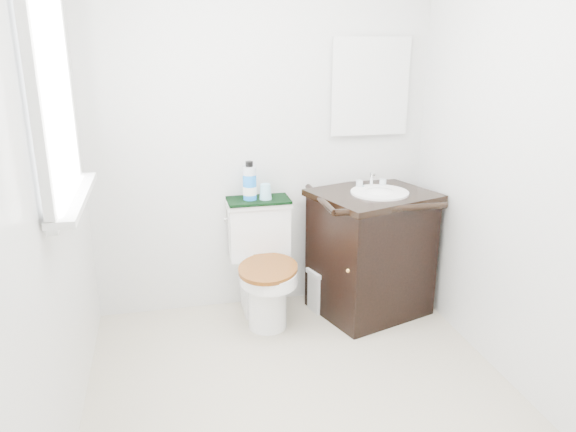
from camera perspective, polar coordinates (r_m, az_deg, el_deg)
name	(u,v)px	position (r m, az deg, el deg)	size (l,w,h in m)	color
floor	(308,404)	(2.98, 2.02, -18.55)	(2.40, 2.40, 0.00)	beige
wall_back	(262,129)	(3.61, -2.65, 8.84)	(2.40, 2.40, 0.00)	silver
wall_front	(440,286)	(1.40, 15.22, -6.91)	(2.40, 2.40, 0.00)	silver
wall_left	(43,186)	(2.43, -23.66, 2.80)	(2.40, 2.40, 0.00)	silver
wall_right	(533,160)	(2.94, 23.61, 5.24)	(2.40, 2.40, 0.00)	silver
window	(50,90)	(2.61, -23.02, 11.69)	(0.02, 0.70, 0.90)	white
mirror	(370,87)	(3.75, 8.35, 12.86)	(0.50, 0.02, 0.60)	silver
toilet	(263,269)	(3.63, -2.59, -5.40)	(0.46, 0.66, 0.75)	white
vanity	(371,249)	(3.71, 8.42, -3.39)	(0.85, 0.78, 0.92)	black
trash_bin	(324,289)	(3.80, 3.70, -7.37)	(0.23, 0.20, 0.29)	silver
towel	(258,200)	(3.59, -3.02, 1.62)	(0.40, 0.22, 0.02)	black
mouthwash_bottle	(250,182)	(3.55, -3.92, 3.45)	(0.09, 0.09, 0.25)	#1B7BE9
cup	(265,192)	(3.57, -2.30, 2.50)	(0.08, 0.08, 0.10)	#91D3ED
soap_bar	(361,187)	(3.68, 7.46, 2.97)	(0.06, 0.04, 0.02)	#186976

